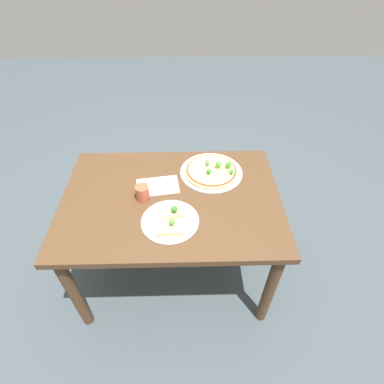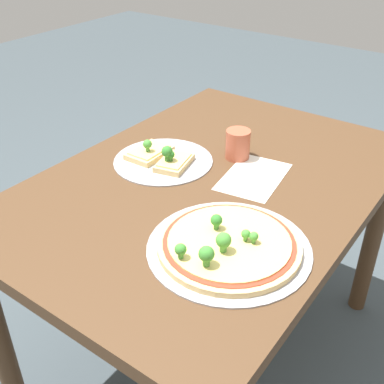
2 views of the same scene
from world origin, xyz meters
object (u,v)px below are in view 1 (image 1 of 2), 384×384
object	(u,v)px
pizza_tray_whole	(212,171)
drinking_cup	(143,193)
dining_table	(172,209)
pizza_tray_slice	(170,220)

from	to	relation	value
pizza_tray_whole	drinking_cup	xyz separation A→B (m)	(-0.38, -0.21, 0.03)
dining_table	drinking_cup	distance (m)	0.20
dining_table	drinking_cup	bearing A→B (deg)	-177.32
pizza_tray_slice	dining_table	bearing A→B (deg)	90.56
drinking_cup	dining_table	bearing A→B (deg)	2.68
dining_table	pizza_tray_slice	bearing A→B (deg)	-89.44
pizza_tray_slice	pizza_tray_whole	bearing A→B (deg)	58.25
pizza_tray_whole	pizza_tray_slice	world-z (taller)	pizza_tray_whole
dining_table	pizza_tray_whole	bearing A→B (deg)	40.87
dining_table	pizza_tray_slice	world-z (taller)	pizza_tray_slice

